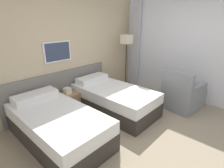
# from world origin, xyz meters

# --- Properties ---
(ground_plane) EXTENTS (16.00, 16.00, 0.00)m
(ground_plane) POSITION_xyz_m (0.00, 0.00, 0.00)
(ground_plane) COLOR gray
(wall_headboard) EXTENTS (10.00, 0.10, 2.70)m
(wall_headboard) POSITION_xyz_m (-0.02, 2.25, 1.30)
(wall_headboard) COLOR #C6B28E
(wall_headboard) RESTS_ON ground_plane
(wall_window) EXTENTS (0.21, 4.73, 2.70)m
(wall_window) POSITION_xyz_m (2.16, -0.03, 1.34)
(wall_window) COLOR white
(wall_window) RESTS_ON ground_plane
(bed_near_door) EXTENTS (1.01, 1.94, 0.68)m
(bed_near_door) POSITION_xyz_m (-1.13, 1.23, 0.28)
(bed_near_door) COLOR #332D28
(bed_near_door) RESTS_ON ground_plane
(bed_near_window) EXTENTS (1.01, 1.94, 0.68)m
(bed_near_window) POSITION_xyz_m (0.32, 1.23, 0.28)
(bed_near_window) COLOR #332D28
(bed_near_window) RESTS_ON ground_plane
(nightstand) EXTENTS (0.44, 0.37, 0.57)m
(nightstand) POSITION_xyz_m (-0.41, 1.96, 0.22)
(nightstand) COLOR #9E7A51
(nightstand) RESTS_ON ground_plane
(floor_lamp) EXTENTS (0.26, 0.26, 1.61)m
(floor_lamp) POSITION_xyz_m (1.54, 1.84, 1.37)
(floor_lamp) COLOR black
(floor_lamp) RESTS_ON ground_plane
(armchair) EXTENTS (0.93, 0.81, 0.95)m
(armchair) POSITION_xyz_m (1.51, 0.10, 0.30)
(armchair) COLOR gray
(armchair) RESTS_ON ground_plane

